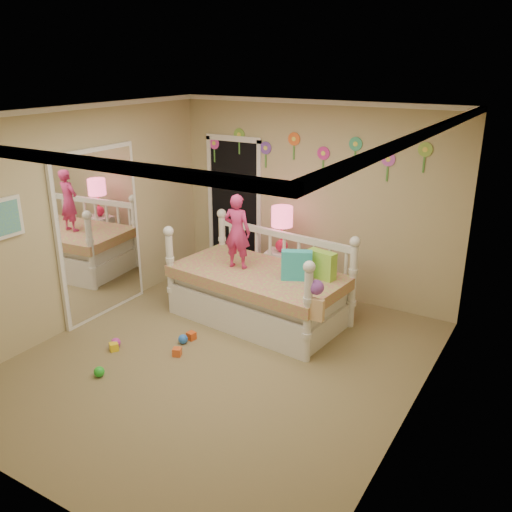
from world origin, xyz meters
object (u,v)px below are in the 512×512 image
Objects in this scene: daybed at (259,276)px; child at (237,231)px; nightstand at (281,275)px; table_lamp at (282,222)px.

child is at bearing -167.41° from daybed.
child is 1.11m from nightstand.
nightstand is (-0.08, 0.72, -0.25)m from daybed.
child reaches higher than nightstand.
daybed is 0.60m from child.
table_lamp reaches higher than daybed.
nightstand is at bearing -112.58° from child.
table_lamp is at bearing 82.23° from nightstand.
child reaches higher than table_lamp.
daybed is 2.31× the size of child.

